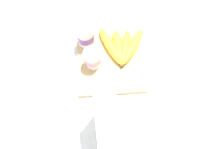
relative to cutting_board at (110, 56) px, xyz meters
The scene contains 6 objects.
ground_plane 0.01m from the cutting_board, ahead, with size 2.40×2.40×0.00m, color white.
cutting_board is the anchor object (origin of this frame).
cereal_box 0.35m from the cutting_board, behind, with size 0.19×0.06×0.29m, color white.
yogurt_cup_front 0.09m from the cutting_board, 115.99° to the left, with size 0.07×0.07×0.08m.
yogurt_cup_back 0.12m from the cutting_board, 53.29° to the left, with size 0.07×0.07×0.09m.
banana_bunch 0.06m from the cutting_board, 64.62° to the right, with size 0.19×0.21×0.04m.
Camera 1 is at (-0.47, 0.03, 0.84)m, focal length 37.81 mm.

